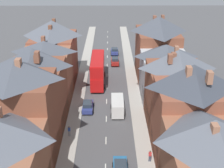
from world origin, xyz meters
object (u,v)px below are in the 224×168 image
car_parked_left_a (115,61)px  pedestrian_mid_right (150,155)px  car_mid_black (88,106)px  pedestrian_far_left (69,131)px  double_decker_bus_lead (98,70)px  car_near_blue (100,56)px  car_near_silver (115,51)px  delivery_van (117,106)px

car_parked_left_a → pedestrian_mid_right: bearing=-83.8°
car_mid_black → pedestrian_far_left: size_ratio=2.52×
car_parked_left_a → double_decker_bus_lead: bearing=-109.2°
double_decker_bus_lead → pedestrian_far_left: double_decker_bus_lead is taller
car_mid_black → car_parked_left_a: bearing=77.3°
double_decker_bus_lead → car_mid_black: 11.60m
car_near_blue → car_parked_left_a: car_parked_left_a is taller
double_decker_bus_lead → car_near_silver: 18.20m
car_mid_black → pedestrian_far_left: pedestrian_far_left is taller
double_decker_bus_lead → car_parked_left_a: bearing=70.8°
double_decker_bus_lead → car_mid_black: size_ratio=2.66×
pedestrian_mid_right → delivery_van: bearing=106.6°
car_near_silver → pedestrian_mid_right: bearing=-84.9°
car_mid_black → pedestrian_far_left: (-2.14, -7.79, 0.24)m
car_near_silver → car_mid_black: bearing=-99.6°
car_near_silver → pedestrian_far_left: bearing=-100.8°
car_near_blue → pedestrian_mid_right: pedestrian_mid_right is taller
double_decker_bus_lead → car_parked_left_a: size_ratio=2.74×
double_decker_bus_lead → delivery_van: bearing=-73.5°
double_decker_bus_lead → car_mid_black: bearing=-96.5°
pedestrian_mid_right → car_parked_left_a: bearing=96.2°
car_near_blue → car_parked_left_a: (3.60, -3.72, 0.04)m
car_near_silver → car_mid_black: (-4.90, -29.08, -0.01)m
car_mid_black → car_near_silver: bearing=80.4°
car_mid_black → delivery_van: (4.90, -0.85, 0.54)m
double_decker_bus_lead → car_near_blue: 14.21m
pedestrian_mid_right → pedestrian_far_left: (-10.85, 5.81, 0.00)m
car_near_blue → car_mid_black: car_near_blue is taller
double_decker_bus_lead → car_parked_left_a: double_decker_bus_lead is taller
car_near_silver → delivery_van: (0.00, -29.93, 0.53)m
car_mid_black → pedestrian_mid_right: 16.15m
car_parked_left_a → pedestrian_mid_right: 35.50m
car_mid_black → delivery_van: 5.00m
double_decker_bus_lead → pedestrian_far_left: bearing=-100.2°
pedestrian_far_left → delivery_van: bearing=44.6°
double_decker_bus_lead → pedestrian_mid_right: 26.09m
delivery_van → pedestrian_far_left: (-7.04, -6.94, -0.30)m
car_near_blue → delivery_van: delivery_van is taller
car_near_blue → car_parked_left_a: size_ratio=0.97×
car_parked_left_a → car_mid_black: size_ratio=0.97×
double_decker_bus_lead → delivery_van: (3.61, -12.20, -1.48)m
double_decker_bus_lead → pedestrian_mid_right: size_ratio=6.71×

